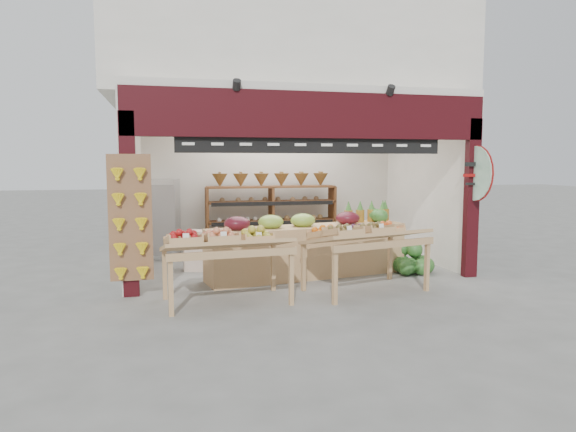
# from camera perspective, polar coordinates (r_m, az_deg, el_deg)

# --- Properties ---
(ground) EXTENTS (60.00, 60.00, 0.00)m
(ground) POSITION_cam_1_polar(r_m,az_deg,el_deg) (9.16, 1.00, -6.19)
(ground) COLOR slate
(ground) RESTS_ON ground
(shop_structure) EXTENTS (6.36, 5.12, 5.40)m
(shop_structure) POSITION_cam_1_polar(r_m,az_deg,el_deg) (10.71, -1.21, 16.69)
(shop_structure) COLOR silver
(shop_structure) RESTS_ON ground
(banana_board) EXTENTS (0.60, 0.15, 1.80)m
(banana_board) POSITION_cam_1_polar(r_m,az_deg,el_deg) (7.56, -17.12, -0.49)
(banana_board) COLOR brown
(banana_board) RESTS_ON ground
(gift_sign) EXTENTS (0.04, 0.93, 0.92)m
(gift_sign) POSITION_cam_1_polar(r_m,az_deg,el_deg) (9.03, 20.14, 4.46)
(gift_sign) COLOR silver
(gift_sign) RESTS_ON ground
(back_shelving) EXTENTS (2.72, 0.45, 1.71)m
(back_shelving) POSITION_cam_1_polar(r_m,az_deg,el_deg) (10.71, -1.86, 1.57)
(back_shelving) COLOR brown
(back_shelving) RESTS_ON ground
(refrigerator) EXTENTS (0.75, 0.75, 1.60)m
(refrigerator) POSITION_cam_1_polar(r_m,az_deg,el_deg) (10.61, -13.83, -0.32)
(refrigerator) COLOR #BABCC1
(refrigerator) RESTS_ON ground
(cardboard_stack) EXTENTS (1.13, 0.81, 0.72)m
(cardboard_stack) POSITION_cam_1_polar(r_m,az_deg,el_deg) (9.33, -8.34, -4.38)
(cardboard_stack) COLOR beige
(cardboard_stack) RESTS_ON ground
(mid_counter) EXTENTS (3.52, 1.26, 1.08)m
(mid_counter) POSITION_cam_1_polar(r_m,az_deg,el_deg) (8.69, 2.18, -3.67)
(mid_counter) COLOR tan
(mid_counter) RESTS_ON ground
(display_table_left) EXTENTS (1.80, 1.10, 1.08)m
(display_table_left) POSITION_cam_1_polar(r_m,az_deg,el_deg) (7.09, -7.85, -2.88)
(display_table_left) COLOR tan
(display_table_left) RESTS_ON ground
(display_table_right) EXTENTS (1.95, 1.38, 1.11)m
(display_table_right) POSITION_cam_1_polar(r_m,az_deg,el_deg) (7.73, 8.08, -2.00)
(display_table_right) COLOR tan
(display_table_right) RESTS_ON ground
(watermelon_pile) EXTENTS (0.77, 0.71, 0.54)m
(watermelon_pile) POSITION_cam_1_polar(r_m,az_deg,el_deg) (9.31, 13.67, -4.94)
(watermelon_pile) COLOR #194D1B
(watermelon_pile) RESTS_ON ground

